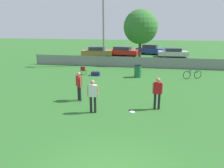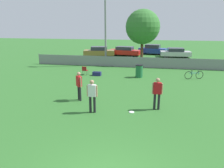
# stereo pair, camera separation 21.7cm
# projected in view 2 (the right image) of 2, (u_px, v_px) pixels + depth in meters

# --- Properties ---
(fence_backline) EXTENTS (23.72, 0.07, 1.21)m
(fence_backline) POSITION_uv_depth(u_px,v_px,m) (143.00, 62.00, 22.90)
(fence_backline) COLOR gray
(fence_backline) RESTS_ON ground_plane
(light_pole) EXTENTS (0.90, 0.36, 9.15)m
(light_pole) POSITION_uv_depth(u_px,v_px,m) (105.00, 15.00, 22.95)
(light_pole) COLOR gray
(light_pole) RESTS_ON ground_plane
(tree_near_pole) EXTENTS (3.86, 3.86, 6.07)m
(tree_near_pole) POSITION_uv_depth(u_px,v_px,m) (143.00, 27.00, 24.43)
(tree_near_pole) COLOR #4C331E
(tree_near_pole) RESTS_ON ground_plane
(player_thrower_red) EXTENTS (0.56, 0.25, 1.74)m
(player_thrower_red) POSITION_uv_depth(u_px,v_px,m) (157.00, 91.00, 11.49)
(player_thrower_red) COLOR black
(player_thrower_red) RESTS_ON ground_plane
(player_defender_red) EXTENTS (0.43, 0.44, 1.74)m
(player_defender_red) POSITION_uv_depth(u_px,v_px,m) (79.00, 84.00, 12.90)
(player_defender_red) COLOR black
(player_defender_red) RESTS_ON ground_plane
(player_receiver_white) EXTENTS (0.56, 0.24, 1.74)m
(player_receiver_white) POSITION_uv_depth(u_px,v_px,m) (92.00, 94.00, 11.09)
(player_receiver_white) COLOR black
(player_receiver_white) RESTS_ON ground_plane
(frisbee_disc) EXTENTS (0.28, 0.28, 0.03)m
(frisbee_disc) POSITION_uv_depth(u_px,v_px,m) (132.00, 112.00, 11.36)
(frisbee_disc) COLOR white
(frisbee_disc) RESTS_ON ground_plane
(folding_chair_sideline) EXTENTS (0.46, 0.46, 0.78)m
(folding_chair_sideline) POSITION_uv_depth(u_px,v_px,m) (85.00, 70.00, 19.63)
(folding_chair_sideline) COLOR #333338
(folding_chair_sideline) RESTS_ON ground_plane
(bicycle_sideline) EXTENTS (1.58, 0.62, 0.72)m
(bicycle_sideline) POSITION_uv_depth(u_px,v_px,m) (194.00, 75.00, 18.16)
(bicycle_sideline) COLOR black
(bicycle_sideline) RESTS_ON ground_plane
(trash_bin) EXTENTS (0.63, 0.63, 1.10)m
(trash_bin) POSITION_uv_depth(u_px,v_px,m) (139.00, 71.00, 18.71)
(trash_bin) COLOR #1E6638
(trash_bin) RESTS_ON ground_plane
(gear_bag_sideline) EXTENTS (0.74, 0.41, 0.36)m
(gear_bag_sideline) POSITION_uv_depth(u_px,v_px,m) (97.00, 74.00, 19.44)
(gear_bag_sideline) COLOR navy
(gear_bag_sideline) RESTS_ON ground_plane
(parked_car_tan) EXTENTS (4.50, 2.36, 1.38)m
(parked_car_tan) POSITION_uv_depth(u_px,v_px,m) (99.00, 52.00, 30.93)
(parked_car_tan) COLOR black
(parked_car_tan) RESTS_ON ground_plane
(parked_car_red) EXTENTS (4.74, 2.38, 1.31)m
(parked_car_red) POSITION_uv_depth(u_px,v_px,m) (125.00, 51.00, 31.65)
(parked_car_red) COLOR black
(parked_car_red) RESTS_ON ground_plane
(parked_car_blue) EXTENTS (4.31, 2.45, 1.47)m
(parked_car_blue) POSITION_uv_depth(u_px,v_px,m) (153.00, 50.00, 33.01)
(parked_car_blue) COLOR black
(parked_car_blue) RESTS_ON ground_plane
(parked_car_silver) EXTENTS (4.11, 2.03, 1.27)m
(parked_car_silver) POSITION_uv_depth(u_px,v_px,m) (175.00, 53.00, 30.10)
(parked_car_silver) COLOR black
(parked_car_silver) RESTS_ON ground_plane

